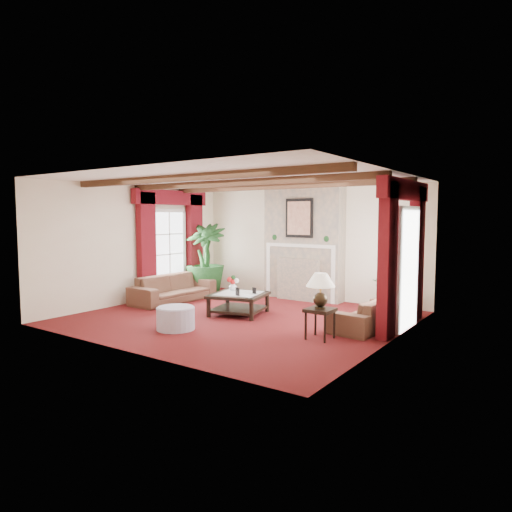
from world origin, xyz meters
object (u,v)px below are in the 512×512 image
Objects in this scene: sofa_right at (370,307)px; coffee_table at (239,304)px; ottoman at (176,318)px; sofa_left at (173,284)px; side_table at (320,324)px; potted_palm at (206,274)px.

coffee_table is (-2.59, -0.49, -0.15)m from sofa_right.
ottoman is (-0.16, -1.63, -0.02)m from coffee_table.
sofa_left reaches higher than sofa_right.
ottoman is at bearing -159.41° from side_table.
potted_palm is at bearing 153.14° from side_table.
sofa_right is 0.94× the size of potted_palm.
sofa_right is at bearing -3.37° from coffee_table.
sofa_right is 2.64m from coffee_table.
potted_palm is (-4.78, 1.01, 0.14)m from sofa_right.
sofa_right is 1.83× the size of coffee_table.
coffee_table reaches higher than ottoman.
potted_palm is (-0.08, 1.23, 0.09)m from sofa_left.
sofa_left is 3.17× the size of ottoman.
sofa_left reaches higher than side_table.
ottoman is at bearing -133.26° from sofa_left.
potted_palm is at bearing 123.00° from ottoman.
potted_palm reaches higher than ottoman.
sofa_left is 1.24m from potted_palm.
potted_palm is 3.05× the size of ottoman.
ottoman is at bearing -109.83° from coffee_table.
sofa_right is 3.80× the size of side_table.
potted_palm is 4.95m from side_table.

